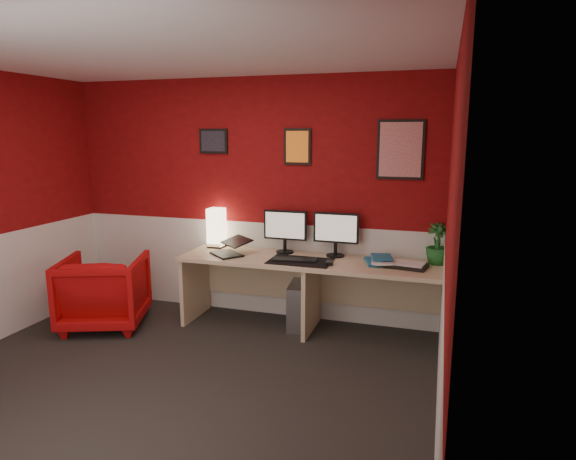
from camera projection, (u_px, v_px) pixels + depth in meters
The scene contains 24 objects.
ground at pixel (168, 387), 3.83m from camera, with size 4.00×3.50×0.01m, color black.
ceiling at pixel (150, 48), 3.35m from camera, with size 4.00×3.50×0.01m, color white.
wall_back at pixel (249, 199), 5.23m from camera, with size 4.00×0.01×2.50m, color maroon.
wall_right at pixel (448, 247), 3.00m from camera, with size 0.01×3.50×2.50m, color maroon.
wainscot_back at pixel (250, 267), 5.37m from camera, with size 4.00×0.01×1.00m, color silver.
wainscot_right at pixel (440, 362), 3.15m from camera, with size 0.01×3.50×1.00m, color silver.
desk at pixel (311, 296), 4.85m from camera, with size 2.60×0.65×0.73m, color tan.
shoji_lamp at pixel (217, 229), 5.27m from camera, with size 0.16×0.16×0.40m, color #FFE5B2.
laptop at pixel (226, 244), 4.93m from camera, with size 0.33×0.23×0.22m, color black.
monitor_left at pixel (285, 225), 5.00m from camera, with size 0.45×0.06×0.58m, color black.
monitor_right at pixel (336, 228), 4.86m from camera, with size 0.45×0.06×0.58m, color black.
desk_mat at pixel (300, 261), 4.71m from camera, with size 0.60×0.38×0.01m, color black.
keyboard at pixel (295, 260), 4.72m from camera, with size 0.42×0.14×0.02m, color black.
mouse at pixel (330, 263), 4.59m from camera, with size 0.06×0.10×0.03m, color black.
book_bottom at pixel (366, 262), 4.64m from camera, with size 0.23×0.31×0.03m, color #1F668F.
book_middle at pixel (372, 260), 4.60m from camera, with size 0.20×0.28×0.02m, color silver.
book_top at pixel (372, 257), 4.62m from camera, with size 0.19×0.25×0.02m, color #1F668F.
zen_tray at pixel (407, 266), 4.51m from camera, with size 0.35×0.25×0.03m, color black.
potted_plant at pixel (438, 244), 4.59m from camera, with size 0.22×0.22×0.39m, color #19591E.
pc_tower at pixel (300, 305), 4.99m from camera, with size 0.20×0.45×0.45m, color #99999E.
armchair at pixel (104, 291), 4.99m from camera, with size 0.78×0.80×0.73m, color #B40D0E.
art_left at pixel (213, 141), 5.21m from camera, with size 0.32×0.02×0.26m, color black.
art_center at pixel (297, 147), 4.95m from camera, with size 0.28×0.02×0.36m, color orange.
art_right at pixel (401, 150), 4.66m from camera, with size 0.44×0.02×0.56m, color red.
Camera 1 is at (1.95, -3.08, 1.93)m, focal length 30.81 mm.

